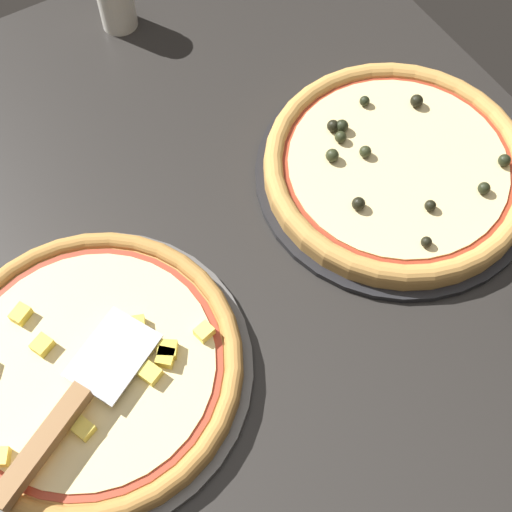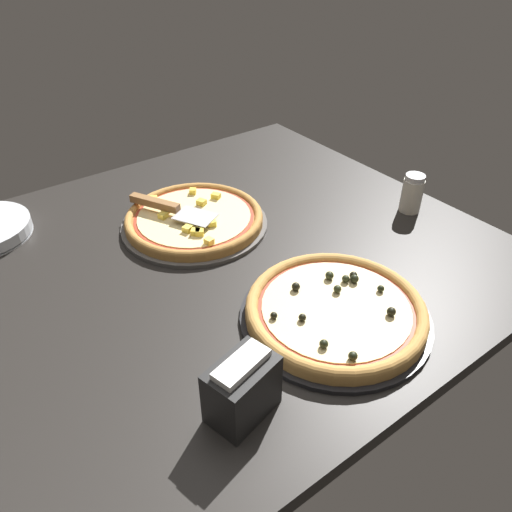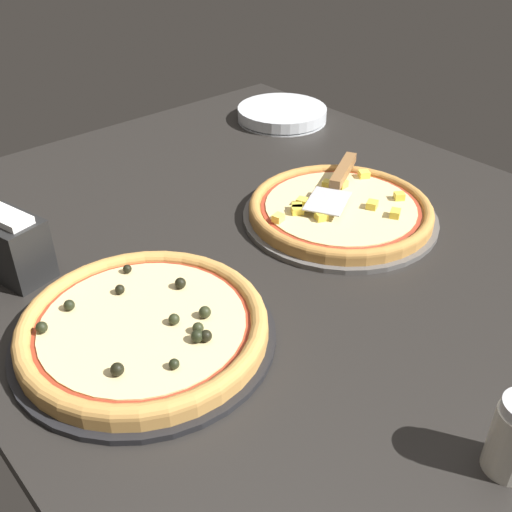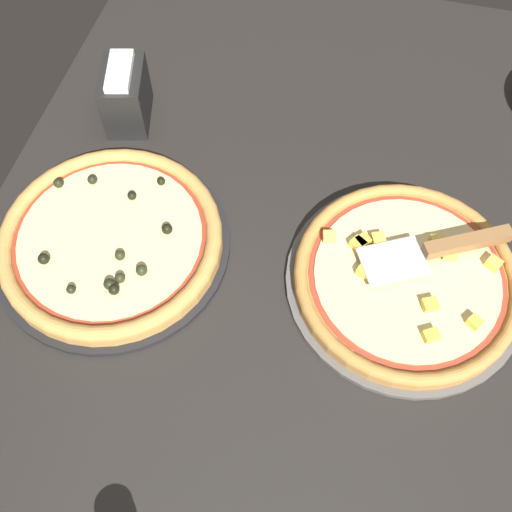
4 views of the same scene
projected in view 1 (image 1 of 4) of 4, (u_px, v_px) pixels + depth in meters
ground_plane at (216, 356)px, 87.51cm from camera, size 134.44×115.04×3.60cm
pizza_pan_front at (94, 371)px, 84.13cm from camera, size 37.79×37.79×1.00cm
pizza_front at (91, 366)px, 82.51cm from camera, size 35.52×35.52×3.42cm
pizza_pan_back at (395, 175)px, 98.08cm from camera, size 38.64×38.64×1.00cm
pizza_back at (397, 166)px, 96.29cm from camera, size 36.32×36.32×4.12cm
serving_spatula at (58, 425)px, 76.20cm from camera, size 15.48×23.64×2.00cm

